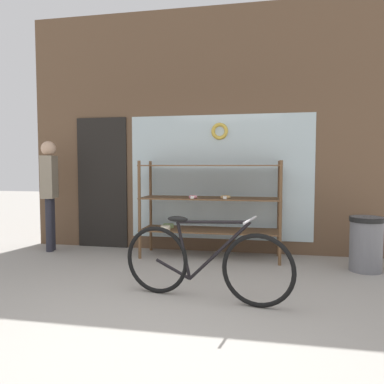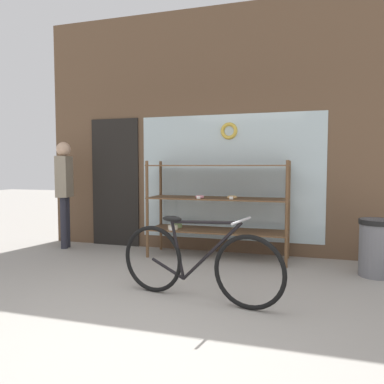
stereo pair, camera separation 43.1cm
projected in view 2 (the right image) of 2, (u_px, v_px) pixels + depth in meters
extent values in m
plane|color=gray|center=(137.00, 327.00, 3.08)|extent=(30.00, 30.00, 0.00)
cube|color=brown|center=(217.00, 131.00, 5.72)|extent=(5.73, 0.08, 3.72)
cube|color=silver|center=(229.00, 178.00, 5.67)|extent=(2.80, 0.02, 1.90)
cube|color=black|center=(115.00, 183.00, 6.22)|extent=(0.84, 0.03, 2.10)
torus|color=gold|center=(229.00, 131.00, 5.60)|extent=(0.26, 0.06, 0.26)
cylinder|color=brown|center=(147.00, 209.00, 5.39)|extent=(0.04, 0.04, 1.40)
cylinder|color=brown|center=(287.00, 214.00, 4.82)|extent=(0.04, 0.04, 1.40)
cylinder|color=brown|center=(161.00, 206.00, 5.90)|extent=(0.04, 0.04, 1.40)
cylinder|color=brown|center=(288.00, 210.00, 5.34)|extent=(0.04, 0.04, 1.40)
cube|color=brown|center=(217.00, 230.00, 5.38)|extent=(2.00, 0.58, 0.02)
cube|color=brown|center=(218.00, 198.00, 5.35)|extent=(2.00, 0.58, 0.02)
cube|color=brown|center=(218.00, 166.00, 5.32)|extent=(2.00, 0.58, 0.02)
torus|color=tan|center=(232.00, 197.00, 5.19)|extent=(0.14, 0.14, 0.04)
cube|color=white|center=(231.00, 198.00, 5.12)|extent=(0.05, 0.00, 0.04)
torus|color=pink|center=(200.00, 197.00, 5.26)|extent=(0.12, 0.12, 0.04)
cube|color=white|center=(198.00, 197.00, 5.19)|extent=(0.05, 0.00, 0.04)
cylinder|color=#7A995B|center=(177.00, 225.00, 5.62)|extent=(0.16, 0.16, 0.05)
cube|color=white|center=(175.00, 227.00, 5.53)|extent=(0.05, 0.00, 0.04)
cylinder|color=beige|center=(173.00, 227.00, 5.40)|extent=(0.14, 0.14, 0.06)
cube|color=white|center=(171.00, 229.00, 5.33)|extent=(0.05, 0.00, 0.04)
torus|color=black|center=(153.00, 259.00, 3.92)|extent=(0.70, 0.18, 0.70)
torus|color=black|center=(249.00, 272.00, 3.42)|extent=(0.70, 0.18, 0.70)
cylinder|color=black|center=(211.00, 252.00, 3.59)|extent=(0.63, 0.15, 0.63)
cylinder|color=black|center=(205.00, 222.00, 3.60)|extent=(0.74, 0.18, 0.07)
cylinder|color=black|center=(178.00, 250.00, 3.77)|extent=(0.17, 0.06, 0.57)
cylinder|color=black|center=(168.00, 268.00, 3.84)|extent=(0.38, 0.11, 0.19)
ellipsoid|color=black|center=(172.00, 219.00, 3.78)|extent=(0.23, 0.13, 0.06)
cylinder|color=#B2B2B7|center=(241.00, 221.00, 3.43)|extent=(0.11, 0.46, 0.02)
cylinder|color=#282833|center=(64.00, 223.00, 5.99)|extent=(0.11, 0.11, 0.83)
cylinder|color=#282833|center=(67.00, 222.00, 6.10)|extent=(0.11, 0.11, 0.83)
cube|color=gray|center=(64.00, 177.00, 6.00)|extent=(0.25, 0.35, 0.66)
sphere|color=tan|center=(64.00, 149.00, 5.97)|extent=(0.22, 0.22, 0.22)
cylinder|color=slate|center=(376.00, 248.00, 4.48)|extent=(0.39, 0.39, 0.69)
cylinder|color=black|center=(377.00, 222.00, 4.45)|extent=(0.41, 0.41, 0.06)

